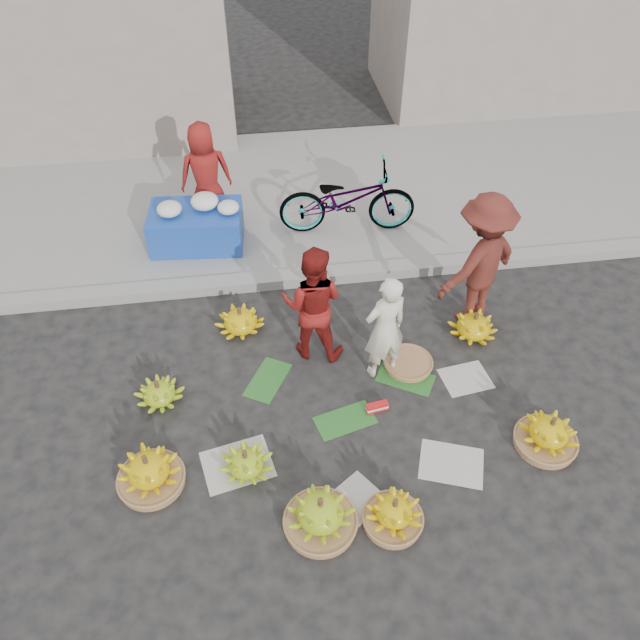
{
  "coord_description": "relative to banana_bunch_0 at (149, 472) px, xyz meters",
  "views": [
    {
      "loc": [
        -0.95,
        -4.29,
        5.56
      ],
      "look_at": [
        -0.25,
        0.7,
        0.7
      ],
      "focal_mm": 35.0,
      "sensor_mm": 36.0,
      "label": 1
    }
  ],
  "objects": [
    {
      "name": "sidewalk",
      "position": [
        2.16,
        4.99,
        -0.14
      ],
      "size": [
        40.0,
        4.0,
        0.12
      ],
      "primitive_type": "cube",
      "color": "gray",
      "rests_on": "ground"
    },
    {
      "name": "grey_bucket",
      "position": [
        0.22,
        3.6,
        0.08
      ],
      "size": [
        0.27,
        0.27,
        0.31
      ],
      "primitive_type": "cylinder",
      "color": "slate",
      "rests_on": "sidewalk"
    },
    {
      "name": "curb",
      "position": [
        2.16,
        2.89,
        -0.12
      ],
      "size": [
        40.0,
        0.25,
        0.15
      ],
      "primitive_type": "cube",
      "color": "gray",
      "rests_on": "ground"
    },
    {
      "name": "banana_bunch_0",
      "position": [
        0.0,
        0.0,
        0.0
      ],
      "size": [
        0.66,
        0.66,
        0.46
      ],
      "rotation": [
        0.0,
        0.0,
        -0.06
      ],
      "color": "#8B5F3A",
      "rests_on": "ground"
    },
    {
      "name": "flower_vendor",
      "position": [
        0.68,
        4.4,
        0.69
      ],
      "size": [
        0.81,
        0.59,
        1.52
      ],
      "primitive_type": "imported",
      "rotation": [
        0.0,
        0.0,
        3.29
      ],
      "color": "maroon",
      "rests_on": "sidewalk"
    },
    {
      "name": "banana_bunch_6",
      "position": [
        0.04,
        1.06,
        -0.06
      ],
      "size": [
        0.62,
        0.62,
        0.32
      ],
      "rotation": [
        0.0,
        0.0,
        -0.29
      ],
      "color": "#79A016",
      "rests_on": "ground"
    },
    {
      "name": "flower_table",
      "position": [
        0.49,
        3.83,
        0.23
      ],
      "size": [
        1.34,
        0.91,
        0.74
      ],
      "rotation": [
        0.0,
        0.0,
        -0.09
      ],
      "color": "#173C9B",
      "rests_on": "sidewalk"
    },
    {
      "name": "ground",
      "position": [
        2.16,
        0.69,
        -0.2
      ],
      "size": [
        80.0,
        80.0,
        0.0
      ],
      "primitive_type": "plane",
      "color": "black",
      "rests_on": "ground"
    },
    {
      "name": "bicycle",
      "position": [
        2.64,
        3.86,
        0.44
      ],
      "size": [
        0.82,
        2.0,
        1.03
      ],
      "primitive_type": "imported",
      "rotation": [
        0.0,
        0.0,
        1.5
      ],
      "color": "gray",
      "rests_on": "sidewalk"
    },
    {
      "name": "banana_bunch_1",
      "position": [
        0.95,
        0.01,
        -0.06
      ],
      "size": [
        0.6,
        0.6,
        0.32
      ],
      "rotation": [
        0.0,
        0.0,
        -0.21
      ],
      "color": "#79A016",
      "rests_on": "ground"
    },
    {
      "name": "newspaper_scatter",
      "position": [
        2.16,
        -0.11,
        -0.19
      ],
      "size": [
        3.2,
        1.8,
        0.0
      ],
      "primitive_type": null,
      "color": "#BCB7AE",
      "rests_on": "ground"
    },
    {
      "name": "basket_spare",
      "position": [
        2.94,
        1.19,
        -0.16
      ],
      "size": [
        0.72,
        0.72,
        0.07
      ],
      "primitive_type": "cylinder",
      "rotation": [
        0.0,
        0.0,
        -0.33
      ],
      "color": "#8B5F3A",
      "rests_on": "ground"
    },
    {
      "name": "banana_bunch_4",
      "position": [
        4.11,
        -0.11,
        -0.0
      ],
      "size": [
        0.65,
        0.65,
        0.45
      ],
      "rotation": [
        0.0,
        0.0,
        -0.16
      ],
      "color": "#8B5F3A",
      "rests_on": "ground"
    },
    {
      "name": "banana_bunch_2",
      "position": [
        1.62,
        -0.69,
        0.01
      ],
      "size": [
        0.69,
        0.69,
        0.47
      ],
      "rotation": [
        0.0,
        0.0,
        0.01
      ],
      "color": "#8B5F3A",
      "rests_on": "ground"
    },
    {
      "name": "man_striped",
      "position": [
        3.92,
        1.93,
        0.7
      ],
      "size": [
        1.34,
        1.13,
        1.79
      ],
      "primitive_type": "imported",
      "rotation": [
        0.0,
        0.0,
        3.62
      ],
      "color": "maroon",
      "rests_on": "ground"
    },
    {
      "name": "banana_bunch_7",
      "position": [
        1.0,
        2.08,
        -0.04
      ],
      "size": [
        0.68,
        0.68,
        0.36
      ],
      "rotation": [
        0.0,
        0.0,
        0.19
      ],
      "color": "#DEBC0B",
      "rests_on": "ground"
    },
    {
      "name": "banana_leaves",
      "position": [
        2.06,
        0.89,
        -0.19
      ],
      "size": [
        2.0,
        1.0,
        0.0
      ],
      "primitive_type": null,
      "color": "#1C561C",
      "rests_on": "ground"
    },
    {
      "name": "incense_stack",
      "position": [
        2.44,
        0.58,
        -0.14
      ],
      "size": [
        0.26,
        0.12,
        0.1
      ],
      "primitive_type": "cube",
      "rotation": [
        0.0,
        0.0,
        0.16
      ],
      "color": "red",
      "rests_on": "ground"
    },
    {
      "name": "banana_bunch_5",
      "position": [
        3.86,
        1.59,
        -0.04
      ],
      "size": [
        0.69,
        0.69,
        0.37
      ],
      "rotation": [
        0.0,
        0.0,
        -0.21
      ],
      "color": "#DEBC0B",
      "rests_on": "ground"
    },
    {
      "name": "vendor_red",
      "position": [
        1.85,
        1.61,
        0.57
      ],
      "size": [
        0.88,
        0.78,
        1.53
      ],
      "primitive_type": "imported",
      "rotation": [
        0.0,
        0.0,
        2.83
      ],
      "color": "maroon",
      "rests_on": "ground"
    },
    {
      "name": "banana_bunch_3",
      "position": [
        2.31,
        -0.76,
        -0.03
      ],
      "size": [
        0.64,
        0.64,
        0.41
      ],
      "rotation": [
        0.0,
        0.0,
        0.4
      ],
      "color": "#8B5F3A",
      "rests_on": "ground"
    },
    {
      "name": "vendor_cream",
      "position": [
        2.6,
        1.16,
        0.51
      ],
      "size": [
        0.59,
        0.48,
        1.41
      ],
      "primitive_type": "imported",
      "rotation": [
        0.0,
        0.0,
        3.44
      ],
      "color": "beige",
      "rests_on": "ground"
    },
    {
      "name": "building_left",
      "position": [
        -1.84,
        7.89,
        1.8
      ],
      "size": [
        6.0,
        3.0,
        4.0
      ],
      "primitive_type": "cube",
      "color": "gray",
      "rests_on": "sidewalk"
    }
  ]
}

